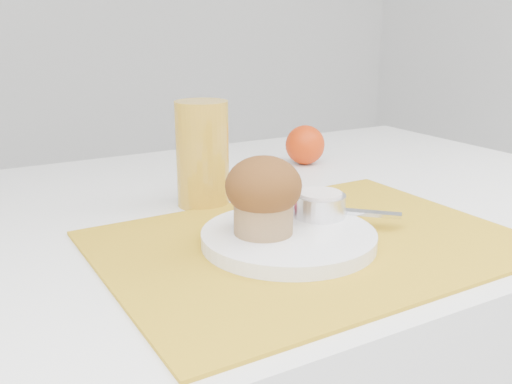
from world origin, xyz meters
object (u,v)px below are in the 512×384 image
plate (289,238)px  orange (305,145)px  juice_glass (203,154)px  muffin (263,194)px

plate → orange: bearing=53.0°
juice_glass → muffin: (-0.01, -0.20, -0.01)m
plate → juice_glass: 0.22m
orange → muffin: (-0.29, -0.33, 0.03)m
plate → muffin: (-0.03, 0.01, 0.06)m
plate → orange: (0.26, 0.34, 0.02)m
orange → juice_glass: bearing=-154.1°
juice_glass → muffin: size_ratio=1.66×
juice_glass → muffin: 0.20m
plate → muffin: 0.07m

